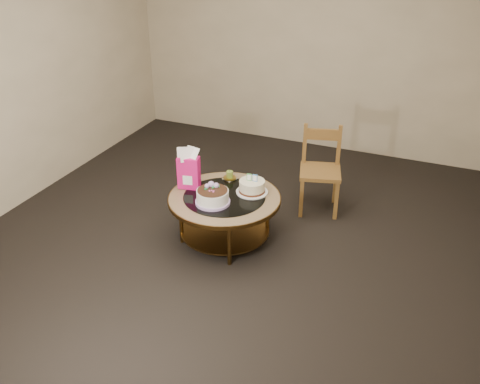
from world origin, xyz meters
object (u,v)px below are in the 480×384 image
at_px(cream_cake, 252,187).
at_px(decorated_cake, 213,197).
at_px(coffee_table, 225,204).
at_px(dining_chair, 320,169).
at_px(gift_bag, 189,168).

bearing_deg(cream_cake, decorated_cake, -134.40).
distance_m(decorated_cake, cream_cake, 0.40).
xyz_separation_m(coffee_table, cream_cake, (0.20, 0.16, 0.14)).
distance_m(coffee_table, decorated_cake, 0.21).
distance_m(coffee_table, dining_chair, 1.12).
bearing_deg(coffee_table, gift_bag, 175.23).
relative_size(coffee_table, decorated_cake, 3.32).
xyz_separation_m(gift_bag, dining_chair, (1.00, 0.89, -0.22)).
xyz_separation_m(coffee_table, dining_chair, (0.63, 0.92, 0.06)).
bearing_deg(cream_cake, coffee_table, -147.85).
relative_size(gift_bag, dining_chair, 0.46).
bearing_deg(dining_chair, decorated_cake, -137.93).
bearing_deg(decorated_cake, gift_bag, 150.55).
relative_size(decorated_cake, dining_chair, 0.36).
relative_size(decorated_cake, gift_bag, 0.78).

